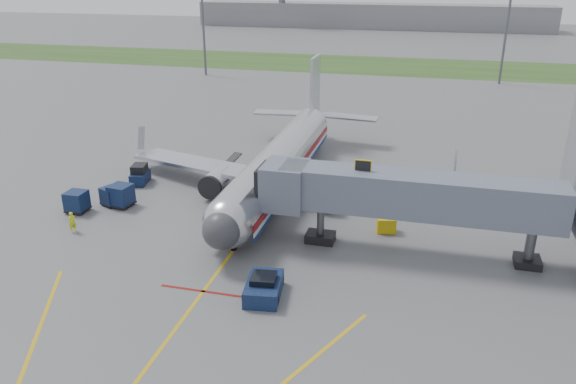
% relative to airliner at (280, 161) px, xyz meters
% --- Properties ---
extents(ground, '(400.00, 400.00, 0.00)m').
position_rel_airliner_xyz_m(ground, '(-0.00, -15.25, -2.65)').
color(ground, '#565659').
rests_on(ground, ground).
extents(grass_strip, '(300.00, 25.00, 0.01)m').
position_rel_airliner_xyz_m(grass_strip, '(-0.00, 74.75, -2.64)').
color(grass_strip, '#2D4C1E').
rests_on(grass_strip, ground).
extents(apron_markings, '(21.52, 50.00, 0.01)m').
position_rel_airliner_xyz_m(apron_markings, '(-0.00, -22.65, -2.64)').
color(apron_markings, gold).
rests_on(apron_markings, ground).
extents(airliner, '(32.10, 35.67, 10.25)m').
position_rel_airliner_xyz_m(airliner, '(0.00, 0.00, 0.00)').
color(airliner, silver).
rests_on(airliner, ground).
extents(jet_bridge, '(25.30, 4.00, 6.90)m').
position_rel_airliner_xyz_m(jet_bridge, '(12.86, -10.25, 1.82)').
color(jet_bridge, slate).
rests_on(jet_bridge, ground).
extents(light_mast_left, '(2.00, 0.44, 20.40)m').
position_rel_airliner_xyz_m(light_mast_left, '(-30.00, 54.75, 8.13)').
color(light_mast_left, '#595B60').
rests_on(light_mast_left, ground).
extents(light_mast_right, '(2.00, 0.44, 20.40)m').
position_rel_airliner_xyz_m(light_mast_right, '(25.00, 59.75, 8.13)').
color(light_mast_right, '#595B60').
rests_on(light_mast_right, ground).
extents(distant_terminal, '(120.00, 14.00, 8.00)m').
position_rel_airliner_xyz_m(distant_terminal, '(-10.00, 154.75, 1.35)').
color(distant_terminal, slate).
rests_on(distant_terminal, ground).
extents(pushback_tug, '(2.61, 3.80, 1.48)m').
position_rel_airliner_xyz_m(pushback_tug, '(4.00, -18.75, -2.03)').
color(pushback_tug, '#0B1133').
rests_on(pushback_tug, ground).
extents(baggage_tug, '(1.92, 2.92, 1.89)m').
position_rel_airliner_xyz_m(baggage_tug, '(-13.63, -2.23, -1.81)').
color(baggage_tug, '#0B1133').
rests_on(baggage_tug, ground).
extents(baggage_cart_a, '(1.72, 1.72, 1.83)m').
position_rel_airliner_xyz_m(baggage_cart_a, '(-15.52, -9.91, -1.71)').
color(baggage_cart_a, '#0B1133').
rests_on(baggage_cart_a, ground).
extents(baggage_cart_b, '(2.05, 2.05, 1.97)m').
position_rel_airliner_xyz_m(baggage_cart_b, '(-12.42, -7.87, -1.64)').
color(baggage_cart_b, '#0B1133').
rests_on(baggage_cart_b, ground).
extents(baggage_cart_c, '(2.00, 2.00, 1.64)m').
position_rel_airliner_xyz_m(baggage_cart_c, '(-13.45, -7.83, -1.81)').
color(baggage_cart_c, '#0B1133').
rests_on(baggage_cart_c, ground).
extents(belt_loader, '(2.37, 4.52, 2.13)m').
position_rel_airliner_xyz_m(belt_loader, '(-5.97, 0.79, -2.12)').
color(belt_loader, '#0B1133').
rests_on(belt_loader, ground).
extents(ground_power_cart, '(1.67, 1.29, 1.19)m').
position_rel_airliner_xyz_m(ground_power_cart, '(10.75, -7.25, -2.06)').
color(ground_power_cart, '#DEB80D').
rests_on(ground_power_cart, ground).
extents(ramp_worker, '(0.65, 0.74, 1.70)m').
position_rel_airliner_xyz_m(ramp_worker, '(-13.50, -13.52, -1.79)').
color(ramp_worker, '#D0E21A').
rests_on(ramp_worker, ground).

